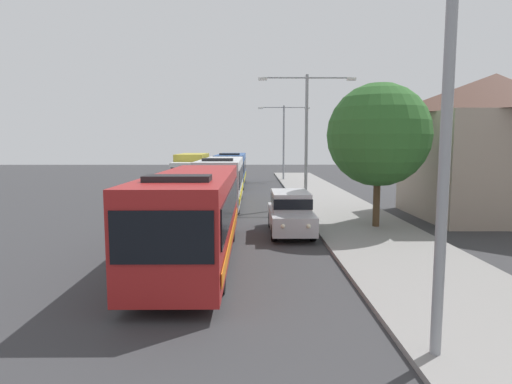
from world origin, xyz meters
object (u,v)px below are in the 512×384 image
object	(u,v)px
bus_second_in_line	(222,180)
box_truck_oncoming	(192,171)
bus_middle	(232,168)
white_suv	(290,211)
roadside_tree	(379,135)
streetlamp_far	(284,134)
streetlamp_mid	(306,126)
streetlamp_near	(449,61)
bus_lead	(195,213)

from	to	relation	value
bus_second_in_line	box_truck_oncoming	distance (m)	9.91
bus_second_in_line	bus_middle	distance (m)	13.17
white_suv	roadside_tree	world-z (taller)	roadside_tree
bus_second_in_line	streetlamp_far	world-z (taller)	streetlamp_far
bus_second_in_line	box_truck_oncoming	world-z (taller)	bus_second_in_line
bus_second_in_line	streetlamp_far	xyz separation A→B (m)	(5.40, 18.99, 3.35)
bus_middle	streetlamp_mid	bearing A→B (deg)	-68.68
streetlamp_mid	box_truck_oncoming	bearing A→B (deg)	131.01
roadside_tree	streetlamp_near	bearing A→B (deg)	-101.17
bus_middle	white_suv	distance (m)	22.29
bus_lead	white_suv	xyz separation A→B (m)	(3.70, 4.52, -0.66)
streetlamp_far	streetlamp_near	bearing A→B (deg)	-90.00
bus_second_in_line	streetlamp_mid	bearing A→B (deg)	-6.95
bus_lead	streetlamp_mid	world-z (taller)	streetlamp_mid
bus_lead	box_truck_oncoming	bearing A→B (deg)	98.29
white_suv	streetlamp_mid	xyz separation A→B (m)	(1.70, 8.14, 4.14)
streetlamp_mid	bus_middle	bearing A→B (deg)	111.32
streetlamp_far	roadside_tree	bearing A→B (deg)	-84.80
bus_second_in_line	white_suv	size ratio (longest dim) A/B	2.22
bus_second_in_line	streetlamp_near	xyz separation A→B (m)	(5.40, -20.31, 3.77)
streetlamp_near	streetlamp_far	distance (m)	39.30
streetlamp_near	roadside_tree	size ratio (longest dim) A/B	1.31
bus_second_in_line	bus_middle	size ratio (longest dim) A/B	0.91
bus_middle	white_suv	bearing A→B (deg)	-80.45
bus_second_in_line	streetlamp_mid	distance (m)	6.46
bus_lead	bus_second_in_line	size ratio (longest dim) A/B	0.99
white_suv	box_truck_oncoming	xyz separation A→B (m)	(-7.00, 18.15, 0.68)
box_truck_oncoming	streetlamp_far	distance (m)	13.41
bus_middle	white_suv	size ratio (longest dim) A/B	2.43
box_truck_oncoming	streetlamp_near	bearing A→B (deg)	-73.65
bus_lead	white_suv	size ratio (longest dim) A/B	2.20
box_truck_oncoming	streetlamp_mid	distance (m)	13.70
bus_lead	streetlamp_mid	xyz separation A→B (m)	(5.40, 12.67, 3.48)
streetlamp_mid	streetlamp_far	size ratio (longest dim) A/B	1.02
streetlamp_far	roadside_tree	size ratio (longest dim) A/B	1.19
streetlamp_near	box_truck_oncoming	bearing A→B (deg)	106.35
streetlamp_far	roadside_tree	distance (m)	27.01
bus_middle	streetlamp_far	world-z (taller)	streetlamp_far
box_truck_oncoming	streetlamp_near	world-z (taller)	streetlamp_near
roadside_tree	box_truck_oncoming	bearing A→B (deg)	122.87
bus_middle	streetlamp_mid	xyz separation A→B (m)	(5.40, -13.83, 3.48)
streetlamp_mid	streetlamp_far	world-z (taller)	streetlamp_mid
bus_middle	roadside_tree	world-z (taller)	roadside_tree
streetlamp_near	roadside_tree	bearing A→B (deg)	78.83
bus_middle	white_suv	world-z (taller)	bus_middle
bus_lead	roadside_tree	bearing A→B (deg)	34.64
bus_second_in_line	streetlamp_near	bearing A→B (deg)	-75.11
bus_second_in_line	streetlamp_far	size ratio (longest dim) A/B	1.36
box_truck_oncoming	roadside_tree	bearing A→B (deg)	-57.13
bus_lead	bus_middle	xyz separation A→B (m)	(0.00, 26.49, 0.00)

